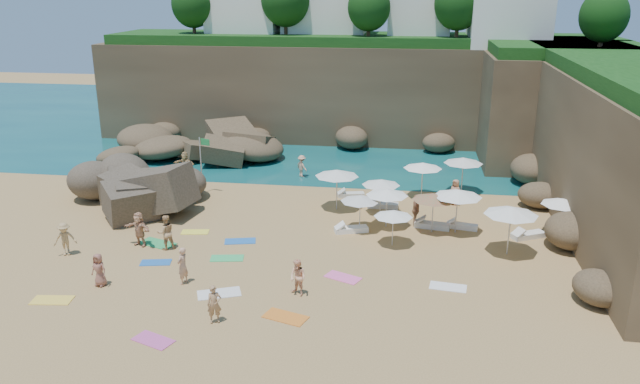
# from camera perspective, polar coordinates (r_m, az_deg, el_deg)

# --- Properties ---
(ground) EXTENTS (120.00, 120.00, 0.00)m
(ground) POSITION_cam_1_polar(r_m,az_deg,el_deg) (32.22, -4.32, -4.88)
(ground) COLOR tan
(ground) RESTS_ON ground
(seawater) EXTENTS (120.00, 120.00, 0.00)m
(seawater) POSITION_cam_1_polar(r_m,az_deg,el_deg) (60.57, 1.87, 6.26)
(seawater) COLOR #0C4751
(seawater) RESTS_ON ground
(cliff_back) EXTENTS (44.00, 8.00, 8.00)m
(cliff_back) POSITION_cam_1_polar(r_m,az_deg,el_deg) (54.75, 3.41, 9.19)
(cliff_back) COLOR brown
(cliff_back) RESTS_ON ground
(cliff_right) EXTENTS (8.00, 30.00, 8.00)m
(cliff_right) POSITION_cam_1_polar(r_m,az_deg,el_deg) (39.80, 26.22, 3.85)
(cliff_right) COLOR brown
(cliff_right) RESTS_ON ground
(cliff_corner) EXTENTS (10.00, 12.00, 8.00)m
(cliff_corner) POSITION_cam_1_polar(r_m,az_deg,el_deg) (50.67, 20.17, 7.37)
(cliff_corner) COLOR brown
(cliff_corner) RESTS_ON ground
(rock_promontory) EXTENTS (12.00, 7.00, 2.00)m
(rock_promontory) POSITION_cam_1_polar(r_m,az_deg,el_deg) (49.86, -12.72, 3.16)
(rock_promontory) COLOR brown
(rock_promontory) RESTS_ON ground
(clifftop_buildings) EXTENTS (28.48, 9.48, 7.00)m
(clifftop_buildings) POSITION_cam_1_polar(r_m,az_deg,el_deg) (54.79, 4.69, 16.78)
(clifftop_buildings) COLOR white
(clifftop_buildings) RESTS_ON cliff_back
(clifftop_trees) EXTENTS (35.60, 23.82, 4.40)m
(clifftop_trees) POSITION_cam_1_polar(r_m,az_deg,el_deg) (48.43, 6.39, 16.56)
(clifftop_trees) COLOR #11380F
(clifftop_trees) RESTS_ON ground
(marina_masts) EXTENTS (3.10, 0.10, 6.00)m
(marina_masts) POSITION_cam_1_polar(r_m,az_deg,el_deg) (64.00, -13.13, 9.17)
(marina_masts) COLOR white
(marina_masts) RESTS_ON ground
(rock_outcrop) EXTENTS (7.52, 6.00, 2.78)m
(rock_outcrop) POSITION_cam_1_polar(r_m,az_deg,el_deg) (39.53, -17.07, -1.20)
(rock_outcrop) COLOR brown
(rock_outcrop) RESTS_ON ground
(flag_pole) EXTENTS (0.71, 0.23, 3.68)m
(flag_pole) POSITION_cam_1_polar(r_m,az_deg,el_deg) (40.08, -10.71, 3.09)
(flag_pole) COLOR silver
(flag_pole) RESTS_ON ground
(parasol_0) EXTENTS (2.59, 2.59, 2.44)m
(parasol_0) POSITION_cam_1_polar(r_m,az_deg,el_deg) (36.54, 1.56, 1.75)
(parasol_0) COLOR silver
(parasol_0) RESTS_ON ground
(parasol_1) EXTENTS (2.39, 2.39, 2.26)m
(parasol_1) POSITION_cam_1_polar(r_m,az_deg,el_deg) (39.19, 9.38, 2.40)
(parasol_1) COLOR silver
(parasol_1) RESTS_ON ground
(parasol_2) EXTENTS (2.48, 2.48, 2.34)m
(parasol_2) POSITION_cam_1_polar(r_m,az_deg,el_deg) (40.57, 12.98, 2.83)
(parasol_2) COLOR silver
(parasol_2) RESTS_ON ground
(parasol_3) EXTENTS (2.31, 2.31, 2.19)m
(parasol_3) POSITION_cam_1_polar(r_m,az_deg,el_deg) (34.05, 6.15, -0.03)
(parasol_3) COLOR silver
(parasol_3) RESTS_ON ground
(parasol_4) EXTENTS (2.58, 2.58, 2.44)m
(parasol_4) POSITION_cam_1_polar(r_m,az_deg,el_deg) (33.78, 12.50, -0.11)
(parasol_4) COLOR silver
(parasol_4) RESTS_ON ground
(parasol_5) EXTENTS (2.21, 2.21, 2.09)m
(parasol_5) POSITION_cam_1_polar(r_m,az_deg,el_deg) (36.06, 5.59, 0.89)
(parasol_5) COLOR silver
(parasol_5) RESTS_ON ground
(parasol_6) EXTENTS (2.30, 2.30, 2.17)m
(parasol_6) POSITION_cam_1_polar(r_m,az_deg,el_deg) (33.72, 10.35, -0.44)
(parasol_6) COLOR silver
(parasol_6) RESTS_ON ground
(parasol_7) EXTENTS (1.97, 1.97, 1.87)m
(parasol_7) POSITION_cam_1_polar(r_m,az_deg,el_deg) (31.72, 6.72, -2.01)
(parasol_7) COLOR silver
(parasol_7) RESTS_ON ground
(parasol_8) EXTENTS (2.20, 2.20, 2.08)m
(parasol_8) POSITION_cam_1_polar(r_m,az_deg,el_deg) (35.07, 21.30, -0.83)
(parasol_8) COLOR silver
(parasol_8) RESTS_ON ground
(parasol_9) EXTENTS (2.12, 2.12, 2.01)m
(parasol_9) POSITION_cam_1_polar(r_m,az_deg,el_deg) (33.45, 3.69, -0.59)
(parasol_9) COLOR silver
(parasol_9) RESTS_ON ground
(parasol_11) EXTENTS (2.63, 2.63, 2.49)m
(parasol_11) POSITION_cam_1_polar(r_m,az_deg,el_deg) (31.65, 17.08, -1.66)
(parasol_11) COLOR silver
(parasol_11) RESTS_ON ground
(lounger_0) EXTENTS (1.76, 0.94, 0.26)m
(lounger_0) POSITION_cam_1_polar(r_m,az_deg,el_deg) (39.39, 2.84, -0.25)
(lounger_0) COLOR silver
(lounger_0) RESTS_ON ground
(lounger_1) EXTENTS (1.85, 0.63, 0.29)m
(lounger_1) POSITION_cam_1_polar(r_m,az_deg,el_deg) (37.60, 5.77, -1.22)
(lounger_1) COLOR silver
(lounger_1) RESTS_ON ground
(lounger_2) EXTENTS (1.91, 1.41, 0.29)m
(lounger_2) POSITION_cam_1_polar(r_m,az_deg,el_deg) (34.78, 18.49, -3.78)
(lounger_2) COLOR white
(lounger_2) RESTS_ON ground
(lounger_3) EXTENTS (2.00, 0.95, 0.30)m
(lounger_3) POSITION_cam_1_polar(r_m,az_deg,el_deg) (34.86, 10.23, -3.02)
(lounger_3) COLOR silver
(lounger_3) RESTS_ON ground
(lounger_4) EXTENTS (1.76, 0.88, 0.26)m
(lounger_4) POSITION_cam_1_polar(r_m,az_deg,el_deg) (35.12, 12.86, -3.07)
(lounger_4) COLOR white
(lounger_4) RESTS_ON ground
(lounger_5) EXTENTS (1.89, 1.15, 0.28)m
(lounger_5) POSITION_cam_1_polar(r_m,az_deg,el_deg) (33.81, 2.88, -3.44)
(lounger_5) COLOR white
(lounger_5) RESTS_ON ground
(towel_0) EXTENTS (1.57, 1.01, 0.03)m
(towel_0) POSITION_cam_1_polar(r_m,az_deg,el_deg) (31.20, -14.79, -6.25)
(towel_0) COLOR #2161B5
(towel_0) RESTS_ON ground
(towel_1) EXTENTS (1.76, 1.31, 0.03)m
(towel_1) POSITION_cam_1_polar(r_m,az_deg,el_deg) (24.87, -15.00, -12.95)
(towel_1) COLOR #CB4F97
(towel_1) RESTS_ON ground
(towel_3) EXTENTS (2.13, 1.54, 0.03)m
(towel_3) POSITION_cam_1_polar(r_m,az_deg,el_deg) (33.39, -14.66, -4.57)
(towel_3) COLOR green
(towel_3) RESTS_ON ground
(towel_4) EXTENTS (1.77, 1.04, 0.03)m
(towel_4) POSITION_cam_1_polar(r_m,az_deg,el_deg) (29.10, -23.29, -9.07)
(towel_4) COLOR yellow
(towel_4) RESTS_ON ground
(towel_5) EXTENTS (2.06, 1.55, 0.03)m
(towel_5) POSITION_cam_1_polar(r_m,az_deg,el_deg) (27.67, -9.21, -9.14)
(towel_5) COLOR white
(towel_5) RESTS_ON ground
(towel_8) EXTENTS (1.74, 1.15, 0.03)m
(towel_8) POSITION_cam_1_polar(r_m,az_deg,el_deg) (32.86, -7.31, -4.48)
(towel_8) COLOR blue
(towel_8) RESTS_ON ground
(towel_9) EXTENTS (1.82, 1.41, 0.03)m
(towel_9) POSITION_cam_1_polar(r_m,az_deg,el_deg) (28.73, 2.10, -7.81)
(towel_9) COLOR pink
(towel_9) RESTS_ON ground
(towel_10) EXTENTS (1.95, 1.38, 0.03)m
(towel_10) POSITION_cam_1_polar(r_m,az_deg,el_deg) (25.59, -3.18, -11.34)
(towel_10) COLOR orange
(towel_10) RESTS_ON ground
(towel_11) EXTENTS (1.72, 1.07, 0.03)m
(towel_11) POSITION_cam_1_polar(r_m,az_deg,el_deg) (30.97, -8.49, -6.00)
(towel_11) COLOR #35B962
(towel_11) RESTS_ON ground
(towel_12) EXTENTS (1.56, 0.95, 0.03)m
(towel_12) POSITION_cam_1_polar(r_m,az_deg,el_deg) (34.45, -11.35, -3.60)
(towel_12) COLOR #FFF243
(towel_12) RESTS_ON ground
(towel_13) EXTENTS (1.69, 1.00, 0.03)m
(towel_13) POSITION_cam_1_polar(r_m,az_deg,el_deg) (28.44, 11.63, -8.50)
(towel_13) COLOR white
(towel_13) RESTS_ON ground
(person_stand_1) EXTENTS (1.12, 1.06, 1.82)m
(person_stand_1) POSITION_cam_1_polar(r_m,az_deg,el_deg) (32.29, -13.91, -3.60)
(person_stand_1) COLOR tan
(person_stand_1) RESTS_ON ground
(person_stand_2) EXTENTS (1.01, 0.99, 1.55)m
(person_stand_2) POSITION_cam_1_polar(r_m,az_deg,el_deg) (43.29, -1.67, 2.38)
(person_stand_2) COLOR tan
(person_stand_2) RESTS_ON ground
(person_stand_3) EXTENTS (0.51, 1.09, 1.81)m
(person_stand_3) POSITION_cam_1_polar(r_m,az_deg,el_deg) (34.80, 8.76, -1.65)
(person_stand_3) COLOR #A27051
(person_stand_3) RESTS_ON ground
(person_stand_4) EXTENTS (0.88, 0.80, 1.59)m
(person_stand_4) POSITION_cam_1_polar(r_m,az_deg,el_deg) (38.61, 12.26, -0.01)
(person_stand_4) COLOR tan
(person_stand_4) RESTS_ON ground
(person_stand_5) EXTENTS (1.72, 0.84, 1.78)m
(person_stand_5) POSITION_cam_1_polar(r_m,az_deg,el_deg) (44.38, -12.24, 2.52)
(person_stand_5) COLOR tan
(person_stand_5) RESTS_ON ground
(person_stand_6) EXTENTS (0.56, 0.72, 1.73)m
(person_stand_6) POSITION_cam_1_polar(r_m,az_deg,el_deg) (28.52, -12.47, -6.59)
(person_stand_6) COLOR tan
(person_stand_6) RESTS_ON ground
(person_lie_0) EXTENTS (1.71, 1.97, 0.44)m
(person_lie_0) POSITION_cam_1_polar(r_m,az_deg,el_deg) (33.35, -22.17, -5.02)
(person_lie_0) COLOR tan
(person_lie_0) RESTS_ON ground
(person_lie_2) EXTENTS (1.05, 1.62, 0.40)m
(person_lie_2) POSITION_cam_1_polar(r_m,az_deg,el_deg) (29.57, -19.44, -7.74)
(person_lie_2) COLOR #925949
(person_lie_2) RESTS_ON ground
(person_lie_3) EXTENTS (2.17, 2.24, 0.48)m
(person_lie_3) POSITION_cam_1_polar(r_m,az_deg,el_deg) (33.29, -16.11, -4.35)
(person_lie_3) COLOR tan
(person_lie_3) RESTS_ON ground
(person_lie_4) EXTENTS (1.12, 1.65, 0.37)m
(person_lie_4) POSITION_cam_1_polar(r_m,az_deg,el_deg) (25.45, -9.57, -11.32)
(person_lie_4) COLOR #A27951
(person_lie_4) RESTS_ON ground
(person_lie_5) EXTENTS (1.53, 1.76, 0.61)m
(person_lie_5) POSITION_cam_1_polar(r_m,az_deg,el_deg) (27.10, -2.03, -8.83)
(person_lie_5) COLOR #F9B78D
(person_lie_5) RESTS_ON ground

